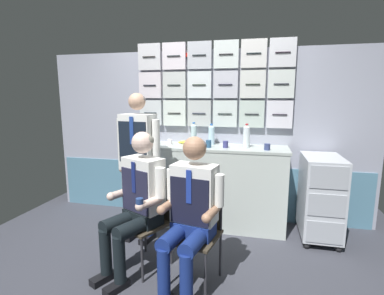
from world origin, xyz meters
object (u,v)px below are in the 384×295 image
folding_chair_center (198,222)px  crew_member_standing (139,156)px  folding_chair_left (151,212)px  crew_member_left (137,196)px  service_trolley (320,195)px  snack_banana (185,142)px  coffee_cup_white (209,144)px  crew_member_center (190,208)px  water_bottle_blue_cap (211,135)px

folding_chair_center → crew_member_standing: size_ratio=0.51×
folding_chair_left → crew_member_left: bearing=-115.7°
service_trolley → snack_banana: (-1.60, 0.21, 0.51)m
folding_chair_left → folding_chair_center: size_ratio=1.00×
folding_chair_left → service_trolley: bearing=27.6°
crew_member_left → coffee_cup_white: size_ratio=14.57×
service_trolley → crew_member_left: bearing=-149.7°
folding_chair_left → snack_banana: snack_banana is taller
snack_banana → folding_chair_left: bearing=-93.2°
service_trolley → crew_member_center: (-1.20, -1.15, 0.19)m
crew_member_left → folding_chair_center: size_ratio=1.53×
water_bottle_blue_cap → coffee_cup_white: bearing=-89.4°
service_trolley → water_bottle_blue_cap: water_bottle_blue_cap is taller
water_bottle_blue_cap → coffee_cup_white: size_ratio=2.99×
snack_banana → folding_chair_center: bearing=-70.6°
service_trolley → folding_chair_left: 1.87m
crew_member_standing → folding_chair_center: bearing=-34.9°
water_bottle_blue_cap → folding_chair_center: bearing=-86.0°
crew_member_left → crew_member_standing: crew_member_standing is taller
folding_chair_left → coffee_cup_white: 1.09m
crew_member_left → crew_member_center: size_ratio=1.01×
service_trolley → folding_chair_center: 1.54m
folding_chair_left → water_bottle_blue_cap: water_bottle_blue_cap is taller
snack_banana → water_bottle_blue_cap: bearing=1.6°
crew_member_left → snack_banana: 1.26m
crew_member_left → crew_member_standing: (-0.22, 0.55, 0.25)m
water_bottle_blue_cap → coffee_cup_white: water_bottle_blue_cap is taller
crew_member_left → coffee_cup_white: crew_member_left is taller
crew_member_left → crew_member_standing: 0.64m
folding_chair_left → snack_banana: 1.19m
folding_chair_left → crew_member_center: (0.45, -0.28, 0.19)m
crew_member_center → folding_chair_left: bearing=148.1°
folding_chair_center → water_bottle_blue_cap: 1.36m
folding_chair_left → coffee_cup_white: (0.40, 0.87, 0.53)m
crew_member_left → crew_member_standing: bearing=111.4°
service_trolley → folding_chair_center: bearing=-139.8°
folding_chair_left → snack_banana: (0.06, 1.08, 0.50)m
snack_banana → crew_member_standing: bearing=-117.4°
crew_member_left → coffee_cup_white: 1.16m
crew_member_left → water_bottle_blue_cap: (0.46, 1.23, 0.41)m
folding_chair_left → snack_banana: bearing=86.8°
service_trolley → water_bottle_blue_cap: 1.42m
crew_member_center → water_bottle_blue_cap: bearing=92.3°
folding_chair_left → crew_member_center: bearing=-31.9°
crew_member_standing → snack_banana: 0.75m
folding_chair_center → crew_member_standing: 1.03m
folding_chair_left → water_bottle_blue_cap: size_ratio=3.18×
folding_chair_center → coffee_cup_white: size_ratio=9.51×
crew_member_center → snack_banana: bearing=106.1°
water_bottle_blue_cap → crew_member_center: bearing=-87.7°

